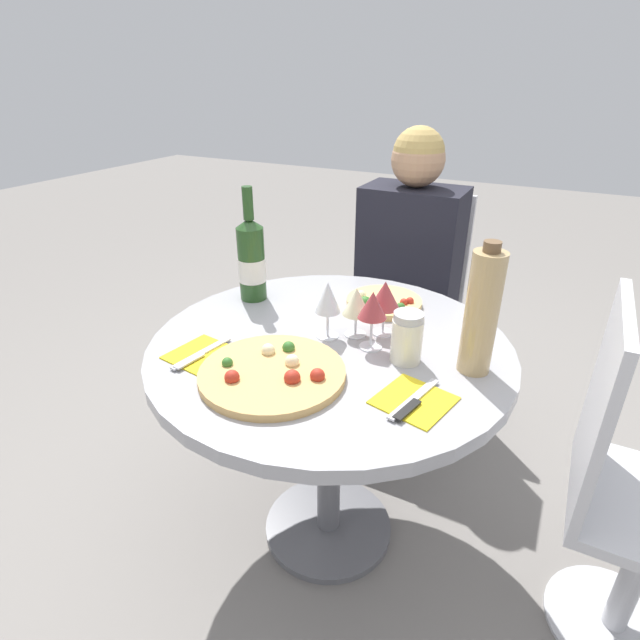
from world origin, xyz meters
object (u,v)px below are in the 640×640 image
object	(u,v)px
chair_behind_diner	(410,307)
seated_diner	(400,301)
wine_bottle	(251,260)
pizza_large	(273,373)
dining_table	(330,377)
tall_carafe	(482,313)
chair_empty_side	(629,498)

from	to	relation	value
chair_behind_diner	seated_diner	xyz separation A→B (m)	(-0.00, -0.15, 0.09)
chair_behind_diner	wine_bottle	bearing A→B (deg)	66.96
chair_behind_diner	pizza_large	distance (m)	1.11
dining_table	pizza_large	bearing A→B (deg)	-101.65
pizza_large	tall_carafe	xyz separation A→B (m)	(0.41, 0.25, 0.14)
dining_table	chair_empty_side	distance (m)	0.78
chair_behind_diner	seated_diner	distance (m)	0.17
dining_table	tall_carafe	xyz separation A→B (m)	(0.37, 0.04, 0.27)
pizza_large	tall_carafe	bearing A→B (deg)	31.31
chair_behind_diner	dining_table	bearing A→B (deg)	92.52
pizza_large	chair_behind_diner	bearing A→B (deg)	89.66
chair_empty_side	pizza_large	bearing A→B (deg)	-70.67
dining_table	chair_behind_diner	xyz separation A→B (m)	(-0.04, 0.86, -0.15)
seated_diner	tall_carafe	xyz separation A→B (m)	(0.41, -0.68, 0.33)
dining_table	chair_behind_diner	distance (m)	0.87
dining_table	tall_carafe	world-z (taller)	tall_carafe
seated_diner	pizza_large	world-z (taller)	seated_diner
dining_table	seated_diner	world-z (taller)	seated_diner
dining_table	wine_bottle	distance (m)	0.44
dining_table	chair_empty_side	xyz separation A→B (m)	(0.77, 0.07, -0.15)
chair_behind_diner	tall_carafe	distance (m)	1.01
chair_behind_diner	wine_bottle	size ratio (longest dim) A/B	2.61
pizza_large	wine_bottle	world-z (taller)	wine_bottle
seated_diner	tall_carafe	world-z (taller)	seated_diner
dining_table	wine_bottle	bearing A→B (deg)	157.11
chair_behind_diner	chair_empty_side	world-z (taller)	same
seated_diner	chair_empty_side	world-z (taller)	seated_diner
dining_table	tall_carafe	bearing A→B (deg)	5.53
dining_table	wine_bottle	size ratio (longest dim) A/B	2.75
pizza_large	wine_bottle	distance (m)	0.48
wine_bottle	dining_table	bearing A→B (deg)	-22.89
wine_bottle	tall_carafe	size ratio (longest dim) A/B	1.09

